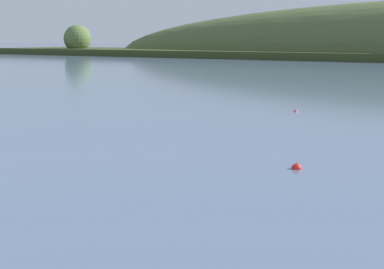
{
  "coord_description": "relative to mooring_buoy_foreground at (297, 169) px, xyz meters",
  "views": [
    {
      "loc": [
        17.97,
        1.31,
        8.62
      ],
      "look_at": [
        -1.88,
        37.79,
        1.52
      ],
      "focal_mm": 53.11,
      "sensor_mm": 36.0,
      "label": 1
    }
  ],
  "objects": [
    {
      "name": "mooring_buoy_foreground",
      "position": [
        0.0,
        0.0,
        0.0
      ],
      "size": [
        0.72,
        0.72,
        0.8
      ],
      "color": "red",
      "rests_on": "ground"
    },
    {
      "name": "mooring_buoy_midchannel",
      "position": [
        -9.49,
        28.5,
        0.0
      ],
      "size": [
        0.52,
        0.52,
        0.6
      ],
      "color": "#E06675",
      "rests_on": "ground"
    }
  ]
}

